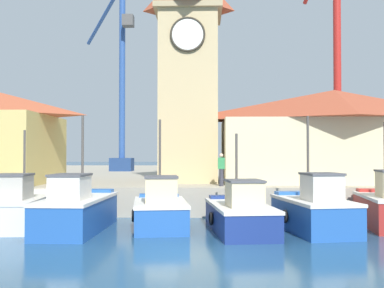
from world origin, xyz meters
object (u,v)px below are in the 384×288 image
object	(u,v)px
fishing_boat_right_inner	(314,211)
fishing_boat_mid_left	(77,210)
port_crane_near	(120,101)
port_crane_far	(336,78)
dock_worker_near_tower	(221,169)
warehouse_right	(335,135)
fishing_boat_mid_right	(240,214)
clock_tower	(189,65)
fishing_boat_center	(160,210)
fishing_boat_left_inner	(19,208)

from	to	relation	value
fishing_boat_right_inner	fishing_boat_mid_left	bearing A→B (deg)	-179.63
port_crane_near	port_crane_far	bearing A→B (deg)	-25.31
dock_worker_near_tower	fishing_boat_right_inner	bearing A→B (deg)	-55.38
port_crane_near	dock_worker_near_tower	xyz separation A→B (m)	(8.64, -19.47, -5.70)
port_crane_near	port_crane_far	xyz separation A→B (m)	(17.62, -8.33, 0.67)
warehouse_right	fishing_boat_mid_right	bearing A→B (deg)	-127.08
fishing_boat_mid_left	fishing_boat_mid_right	distance (m)	6.31
fishing_boat_right_inner	dock_worker_near_tower	world-z (taller)	fishing_boat_right_inner
clock_tower	dock_worker_near_tower	bearing A→B (deg)	-62.06
fishing_boat_center	fishing_boat_left_inner	bearing A→B (deg)	176.48
fishing_boat_mid_right	fishing_boat_right_inner	xyz separation A→B (m)	(2.85, 0.08, 0.11)
fishing_boat_mid_left	fishing_boat_right_inner	bearing A→B (deg)	0.37
fishing_boat_center	warehouse_right	xyz separation A→B (m)	(9.07, 7.10, 3.31)
warehouse_right	port_crane_near	xyz separation A→B (m)	(-15.08, 16.58, 3.91)
fishing_boat_right_inner	port_crane_far	distance (m)	18.68
dock_worker_near_tower	port_crane_far	bearing A→B (deg)	51.15
fishing_boat_mid_right	port_crane_far	bearing A→B (deg)	62.26
fishing_boat_center	dock_worker_near_tower	bearing A→B (deg)	57.99
fishing_boat_left_inner	fishing_boat_mid_right	xyz separation A→B (m)	(9.04, -1.11, -0.07)
fishing_boat_mid_left	fishing_boat_left_inner	bearing A→B (deg)	158.28
fishing_boat_right_inner	clock_tower	world-z (taller)	clock_tower
fishing_boat_right_inner	dock_worker_near_tower	size ratio (longest dim) A/B	2.82
fishing_boat_center	port_crane_far	distance (m)	20.80
fishing_boat_mid_left	fishing_boat_right_inner	world-z (taller)	fishing_boat_mid_left
warehouse_right	port_crane_near	size ratio (longest dim) A/B	0.72
fishing_boat_mid_right	fishing_boat_right_inner	bearing A→B (deg)	1.66
clock_tower	dock_worker_near_tower	xyz separation A→B (m)	(1.72, -3.25, -5.85)
fishing_boat_mid_right	port_crane_near	xyz separation A→B (m)	(-9.15, 24.43, 7.25)
fishing_boat_right_inner	port_crane_near	world-z (taller)	port_crane_near
port_crane_near	fishing_boat_right_inner	bearing A→B (deg)	-63.75
fishing_boat_center	fishing_boat_right_inner	xyz separation A→B (m)	(5.99, -0.66, 0.07)
fishing_boat_left_inner	dock_worker_near_tower	distance (m)	9.47
port_crane_far	dock_worker_near_tower	bearing A→B (deg)	-128.85
clock_tower	dock_worker_near_tower	size ratio (longest dim) A/B	8.79
dock_worker_near_tower	fishing_boat_center	bearing A→B (deg)	-122.01
fishing_boat_right_inner	port_crane_near	xyz separation A→B (m)	(-12.00, 24.34, 7.15)
fishing_boat_mid_right	dock_worker_near_tower	bearing A→B (deg)	95.88
fishing_boat_left_inner	port_crane_far	size ratio (longest dim) A/B	0.27
fishing_boat_left_inner	port_crane_far	world-z (taller)	port_crane_far
fishing_boat_right_inner	dock_worker_near_tower	distance (m)	6.09
clock_tower	port_crane_far	world-z (taller)	port_crane_far
fishing_boat_mid_right	port_crane_far	distance (m)	19.84
fishing_boat_left_inner	fishing_boat_mid_right	world-z (taller)	fishing_boat_left_inner
fishing_boat_center	port_crane_far	bearing A→B (deg)	52.91
fishing_boat_left_inner	port_crane_far	xyz separation A→B (m)	(17.50, 14.99, 7.86)
fishing_boat_mid_left	dock_worker_near_tower	xyz separation A→B (m)	(5.80, 4.93, 1.44)
fishing_boat_mid_right	clock_tower	bearing A→B (deg)	105.23
fishing_boat_left_inner	fishing_boat_center	size ratio (longest dim) A/B	1.18
fishing_boat_center	clock_tower	xyz separation A→B (m)	(0.91, 7.46, 7.36)
fishing_boat_left_inner	fishing_boat_right_inner	world-z (taller)	fishing_boat_right_inner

